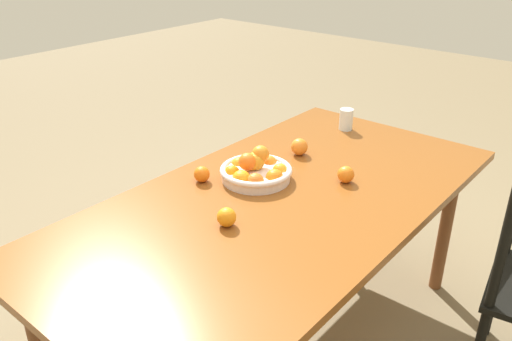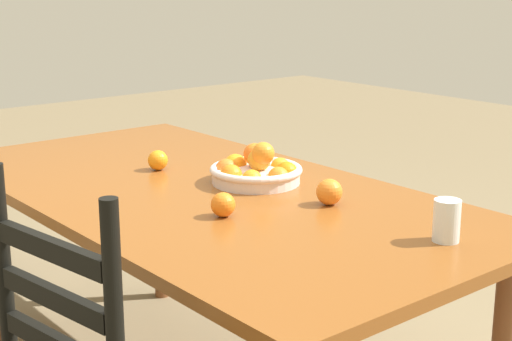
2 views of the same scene
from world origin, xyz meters
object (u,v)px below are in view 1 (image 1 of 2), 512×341
(orange_loose_2, at_px, (346,174))
(orange_loose_3, at_px, (299,147))
(orange_loose_1, at_px, (202,174))
(orange_loose_0, at_px, (227,217))
(fruit_bowl, at_px, (256,170))
(drinking_glass, at_px, (346,119))
(dining_table, at_px, (280,213))

(orange_loose_2, distance_m, orange_loose_3, 0.32)
(orange_loose_1, bearing_deg, orange_loose_0, 58.96)
(fruit_bowl, xyz_separation_m, drinking_glass, (-0.72, -0.01, 0.01))
(fruit_bowl, height_order, orange_loose_3, fruit_bowl)
(dining_table, distance_m, fruit_bowl, 0.21)
(orange_loose_2, bearing_deg, fruit_bowl, -53.68)
(orange_loose_1, xyz_separation_m, orange_loose_2, (-0.36, 0.44, 0.00))
(dining_table, bearing_deg, orange_loose_0, -3.61)
(orange_loose_3, height_order, drinking_glass, drinking_glass)
(fruit_bowl, distance_m, drinking_glass, 0.72)
(dining_table, xyz_separation_m, orange_loose_3, (-0.37, -0.18, 0.11))
(orange_loose_0, height_order, drinking_glass, drinking_glass)
(orange_loose_2, xyz_separation_m, orange_loose_3, (-0.10, -0.30, 0.00))
(orange_loose_3, bearing_deg, orange_loose_2, 71.11)
(dining_table, xyz_separation_m, orange_loose_0, (0.28, -0.02, 0.10))
(orange_loose_3, bearing_deg, drinking_glass, -179.52)
(fruit_bowl, distance_m, orange_loose_2, 0.36)
(orange_loose_1, xyz_separation_m, orange_loose_3, (-0.47, 0.14, 0.01))
(fruit_bowl, distance_m, orange_loose_1, 0.22)
(dining_table, bearing_deg, orange_loose_3, -154.39)
(orange_loose_1, relative_size, drinking_glass, 0.61)
(fruit_bowl, height_order, drinking_glass, fruit_bowl)
(orange_loose_0, distance_m, orange_loose_2, 0.56)
(orange_loose_2, bearing_deg, orange_loose_0, -14.40)
(orange_loose_0, bearing_deg, drinking_glass, -171.17)
(dining_table, xyz_separation_m, drinking_glass, (-0.77, -0.18, 0.12))
(dining_table, distance_m, orange_loose_3, 0.42)
(orange_loose_0, relative_size, orange_loose_3, 0.89)
(orange_loose_2, height_order, drinking_glass, drinking_glass)
(dining_table, distance_m, orange_loose_1, 0.35)
(orange_loose_1, bearing_deg, drinking_glass, 170.82)
(fruit_bowl, height_order, orange_loose_1, fruit_bowl)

